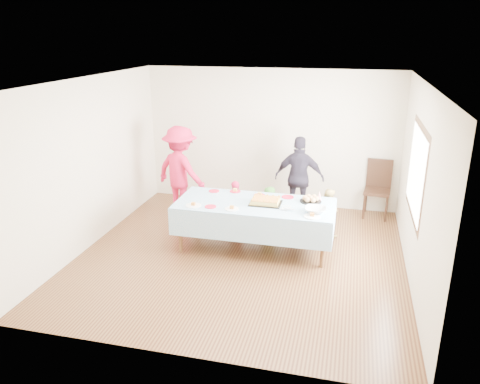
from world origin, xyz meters
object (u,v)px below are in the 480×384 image
object	(u,v)px
adult_left	(181,171)
birthday_cake	(266,201)
dining_chair	(378,185)
party_table	(255,206)

from	to	relation	value
adult_left	birthday_cake	bearing A→B (deg)	170.75
birthday_cake	dining_chair	distance (m)	2.66
dining_chair	adult_left	world-z (taller)	adult_left
birthday_cake	dining_chair	world-z (taller)	dining_chair
dining_chair	adult_left	bearing A→B (deg)	-160.64
party_table	dining_chair	size ratio (longest dim) A/B	2.31
dining_chair	party_table	bearing A→B (deg)	-128.72
party_table	dining_chair	bearing A→B (deg)	44.96
dining_chair	adult_left	size ratio (longest dim) A/B	0.63
dining_chair	adult_left	distance (m)	3.73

